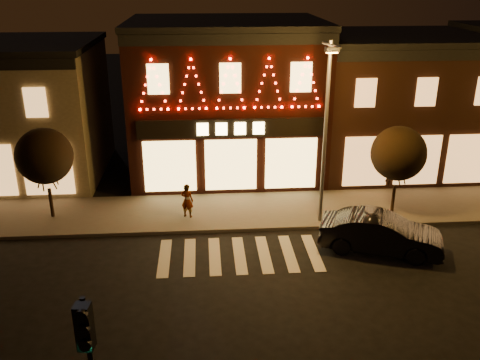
{
  "coord_description": "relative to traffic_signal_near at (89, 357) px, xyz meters",
  "views": [
    {
      "loc": [
        -1.33,
        -14.46,
        10.66
      ],
      "look_at": [
        0.02,
        4.0,
        3.26
      ],
      "focal_mm": 39.33,
      "sensor_mm": 36.0,
      "label": 1
    }
  ],
  "objects": [
    {
      "name": "ground",
      "position": [
        3.78,
        5.65,
        -3.33
      ],
      "size": [
        120.0,
        120.0,
        0.0
      ],
      "primitive_type": "plane",
      "color": "black",
      "rests_on": "ground"
    },
    {
      "name": "sidewalk_far",
      "position": [
        5.78,
        13.65,
        -3.26
      ],
      "size": [
        44.0,
        4.0,
        0.15
      ],
      "primitive_type": "cube",
      "color": "#47423D",
      "rests_on": "ground"
    },
    {
      "name": "building_pulp",
      "position": [
        3.78,
        19.63,
        0.83
      ],
      "size": [
        10.2,
        8.34,
        8.3
      ],
      "color": "black",
      "rests_on": "ground"
    },
    {
      "name": "building_right_a",
      "position": [
        13.28,
        19.64,
        0.43
      ],
      "size": [
        9.2,
        8.28,
        7.5
      ],
      "color": "#351B12",
      "rests_on": "ground"
    },
    {
      "name": "traffic_signal_near",
      "position": [
        0.0,
        0.0,
        0.0
      ],
      "size": [
        0.35,
        0.47,
        4.52
      ],
      "rotation": [
        0.0,
        0.0,
        -0.13
      ],
      "color": "black",
      "rests_on": "sidewalk_near"
    },
    {
      "name": "streetlamp_mid",
      "position": [
        7.57,
        12.02,
        1.48
      ],
      "size": [
        0.67,
        1.82,
        7.95
      ],
      "rotation": [
        0.0,
        0.0,
        0.2
      ],
      "color": "#59595E",
      "rests_on": "sidewalk_far"
    },
    {
      "name": "tree_left",
      "position": [
        -4.54,
        13.58,
        -0.27
      ],
      "size": [
        2.5,
        2.5,
        4.17
      ],
      "rotation": [
        0.0,
        0.0,
        -0.26
      ],
      "color": "black",
      "rests_on": "sidewalk_far"
    },
    {
      "name": "tree_right",
      "position": [
        11.17,
        12.89,
        -0.3
      ],
      "size": [
        2.47,
        2.47,
        4.12
      ],
      "rotation": [
        0.0,
        0.0,
        0.13
      ],
      "color": "black",
      "rests_on": "sidewalk_far"
    },
    {
      "name": "dark_sedan",
      "position": [
        9.49,
        9.58,
        -2.54
      ],
      "size": [
        5.13,
        3.26,
        1.6
      ],
      "primitive_type": "imported",
      "rotation": [
        0.0,
        0.0,
        1.22
      ],
      "color": "black",
      "rests_on": "ground"
    },
    {
      "name": "pedestrian",
      "position": [
        1.65,
        13.08,
        -2.38
      ],
      "size": [
        0.69,
        0.58,
        1.61
      ],
      "primitive_type": "imported",
      "rotation": [
        0.0,
        0.0,
        2.74
      ],
      "color": "gray",
      "rests_on": "sidewalk_far"
    }
  ]
}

